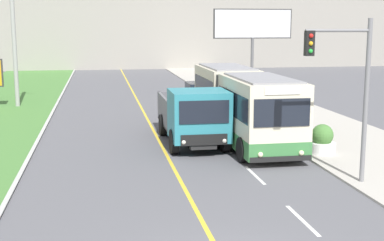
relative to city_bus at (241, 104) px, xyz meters
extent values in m
cube|color=silver|center=(-1.21, -11.02, -1.63)|extent=(0.12, 2.40, 0.01)
cube|color=silver|center=(-1.21, -6.42, -1.63)|extent=(0.12, 2.40, 0.01)
cube|color=silver|center=(-1.21, -1.82, -1.63)|extent=(0.12, 2.40, 0.01)
cube|color=silver|center=(-1.21, 2.78, -1.63)|extent=(0.12, 2.40, 0.01)
cube|color=silver|center=(-1.21, 7.38, -1.63)|extent=(0.12, 2.40, 0.01)
cube|color=silver|center=(-1.21, 11.98, -1.63)|extent=(0.12, 2.40, 0.01)
cube|color=beige|center=(0.00, -3.07, 0.07)|extent=(2.47, 5.27, 2.86)
cube|color=#3D7F42|center=(0.00, -3.07, -1.01)|extent=(2.49, 5.29, 0.70)
cube|color=black|center=(0.00, -3.07, 0.50)|extent=(2.49, 4.85, 1.00)
cube|color=gray|center=(0.00, -3.07, 1.54)|extent=(2.10, 4.74, 0.08)
cube|color=beige|center=(0.00, 3.10, 0.07)|extent=(2.47, 5.27, 2.86)
cube|color=#3D7F42|center=(0.00, 3.10, -1.01)|extent=(2.49, 5.29, 0.70)
cube|color=black|center=(0.00, 3.10, 0.50)|extent=(2.49, 4.85, 1.00)
cube|color=gray|center=(0.00, 3.10, 1.54)|extent=(2.10, 4.74, 0.08)
cube|color=#474747|center=(0.00, 0.02, 0.07)|extent=(2.27, 0.90, 2.63)
cube|color=black|center=(0.00, -5.72, 0.50)|extent=(2.17, 0.04, 1.05)
cube|color=black|center=(0.00, -5.73, -1.26)|extent=(2.42, 0.06, 0.20)
sphere|color=#F4EAB2|center=(-0.80, -5.74, -1.06)|extent=(0.20, 0.20, 0.20)
sphere|color=#F4EAB2|center=(0.80, -5.74, -1.06)|extent=(0.20, 0.20, 0.20)
cube|color=white|center=(0.00, -5.72, 1.32)|extent=(1.36, 0.04, 0.28)
cylinder|color=black|center=(-1.17, -4.54, -1.13)|extent=(0.28, 1.00, 1.00)
cylinder|color=black|center=(1.17, -4.54, -1.13)|extent=(0.28, 1.00, 1.00)
cylinder|color=black|center=(-1.17, -1.38, -1.13)|extent=(0.28, 1.00, 1.00)
cylinder|color=black|center=(1.17, -1.38, -1.13)|extent=(0.28, 1.00, 1.00)
cylinder|color=black|center=(-1.17, 3.63, -1.13)|extent=(0.28, 1.00, 1.00)
cylinder|color=black|center=(1.17, 3.63, -1.13)|extent=(0.28, 1.00, 1.00)
cube|color=black|center=(-2.53, -0.29, -1.18)|extent=(1.08, 6.71, 0.20)
cube|color=teal|center=(-2.53, -2.47, -0.04)|extent=(2.40, 2.35, 2.08)
cube|color=black|center=(-2.53, -3.66, 0.27)|extent=(2.04, 0.04, 0.94)
cube|color=black|center=(-2.53, -3.67, -0.86)|extent=(1.92, 0.06, 0.44)
sphere|color=silver|center=(-3.37, -3.68, -0.93)|extent=(0.18, 0.18, 0.18)
sphere|color=silver|center=(-1.69, -3.68, -0.93)|extent=(0.18, 0.18, 0.18)
cube|color=slate|center=(-2.53, 1.02, -1.02)|extent=(2.28, 4.11, 0.12)
cube|color=slate|center=(-3.61, 1.02, -0.39)|extent=(0.12, 4.11, 1.40)
cube|color=slate|center=(-1.45, 1.02, -0.39)|extent=(0.12, 4.11, 1.40)
cube|color=slate|center=(-2.53, -0.98, -0.39)|extent=(2.28, 0.12, 1.40)
cube|color=slate|center=(-2.53, 3.01, -0.39)|extent=(2.28, 0.12, 1.40)
cube|color=slate|center=(-2.53, -0.98, 0.43)|extent=(2.28, 0.12, 0.24)
cylinder|color=black|center=(-3.63, -2.70, -1.11)|extent=(0.30, 1.04, 1.04)
cylinder|color=black|center=(-1.43, -2.70, -1.11)|extent=(0.30, 1.04, 1.04)
cylinder|color=black|center=(-3.63, 1.22, -1.11)|extent=(0.30, 1.04, 1.04)
cylinder|color=black|center=(-1.43, 1.22, -1.11)|extent=(0.30, 1.04, 1.04)
cube|color=silver|center=(0.09, 11.57, -1.14)|extent=(1.80, 4.30, 0.61)
cube|color=black|center=(0.09, 11.68, -0.51)|extent=(1.53, 2.37, 0.65)
cylinder|color=black|center=(-0.72, 10.28, -1.32)|extent=(0.18, 0.62, 0.62)
cylinder|color=black|center=(0.90, 10.28, -1.32)|extent=(0.18, 0.62, 0.62)
cylinder|color=black|center=(-0.72, 12.86, -1.32)|extent=(0.18, 0.62, 0.62)
cylinder|color=black|center=(0.90, 12.86, -1.32)|extent=(0.18, 0.62, 0.62)
cylinder|color=#9E9E99|center=(-12.03, 12.34, 2.90)|extent=(0.28, 0.28, 9.05)
cylinder|color=slate|center=(2.07, -8.06, 1.15)|extent=(0.16, 0.16, 5.55)
cylinder|color=slate|center=(0.97, -8.06, 3.52)|extent=(2.20, 0.10, 0.10)
cube|color=black|center=(0.01, -8.06, 3.12)|extent=(0.28, 0.24, 0.80)
sphere|color=red|center=(0.01, -8.19, 3.36)|extent=(0.14, 0.14, 0.14)
sphere|color=orange|center=(0.01, -8.19, 3.12)|extent=(0.14, 0.14, 0.14)
sphere|color=green|center=(0.01, -8.19, 2.88)|extent=(0.14, 0.14, 0.14)
cylinder|color=#59595B|center=(5.39, 16.79, 0.57)|extent=(0.24, 0.24, 4.39)
cube|color=#333333|center=(5.39, 16.79, 3.84)|extent=(6.29, 0.20, 2.30)
cube|color=silver|center=(5.39, 16.68, 3.84)|extent=(6.13, 0.02, 2.14)
cylinder|color=silver|center=(2.41, -3.94, -1.32)|extent=(1.13, 1.13, 0.45)
sphere|color=#477A38|center=(2.41, -3.94, -0.79)|extent=(0.91, 0.91, 0.91)
cylinder|color=silver|center=(2.25, 0.42, -1.33)|extent=(1.09, 1.09, 0.45)
sphere|color=#477A38|center=(2.25, 0.42, -0.80)|extent=(0.87, 0.87, 0.87)
cylinder|color=silver|center=(2.41, 4.77, -1.31)|extent=(1.01, 1.01, 0.48)
sphere|color=#477A38|center=(2.41, 4.77, -0.80)|extent=(0.80, 0.80, 0.80)
cylinder|color=silver|center=(2.47, 9.12, -1.33)|extent=(1.05, 1.05, 0.45)
sphere|color=#477A38|center=(2.47, 9.12, -0.82)|extent=(0.84, 0.84, 0.84)
camera|label=1|loc=(-6.64, -24.35, 3.67)|focal=50.00mm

